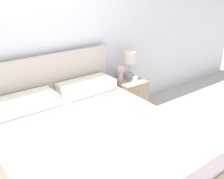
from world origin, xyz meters
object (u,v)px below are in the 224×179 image
object	(u,v)px
bed	(90,145)
flower_vase	(120,71)
nightstand	(129,97)
table_lamp	(130,60)
teacup	(135,79)

from	to	relation	value
bed	flower_vase	xyz separation A→B (m)	(1.04, 0.80, 0.38)
nightstand	table_lamp	world-z (taller)	table_lamp
flower_vase	teacup	world-z (taller)	flower_vase
nightstand	table_lamp	distance (m)	0.54
bed	teacup	bearing A→B (deg)	29.18
flower_vase	teacup	distance (m)	0.25
nightstand	teacup	size ratio (longest dim) A/B	4.30
flower_vase	bed	bearing A→B (deg)	-142.26
nightstand	flower_vase	bearing A→B (deg)	149.82
nightstand	table_lamp	size ratio (longest dim) A/B	1.26
table_lamp	flower_vase	world-z (taller)	table_lamp
table_lamp	teacup	bearing A→B (deg)	-91.07
bed	flower_vase	world-z (taller)	bed
bed	nightstand	bearing A→B (deg)	32.38
table_lamp	teacup	size ratio (longest dim) A/B	3.41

